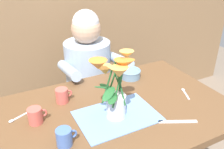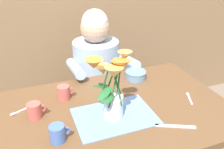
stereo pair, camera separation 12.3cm
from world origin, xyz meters
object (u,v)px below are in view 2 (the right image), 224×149
flower_vase (112,85)px  tea_cup (35,110)px  dinner_knife (175,126)px  ceramic_bowl (136,74)px  coffee_cup (64,93)px  seated_person (97,82)px  ceramic_mug (58,133)px

flower_vase → tea_cup: (-0.36, 0.14, -0.15)m
dinner_knife → tea_cup: 0.69m
ceramic_bowl → dinner_knife: bearing=-93.9°
ceramic_bowl → coffee_cup: coffee_cup is taller
seated_person → coffee_cup: (-0.32, -0.42, 0.22)m
seated_person → ceramic_bowl: seated_person is taller
ceramic_bowl → flower_vase: bearing=-130.8°
tea_cup → ceramic_mug: same height
flower_vase → coffee_cup: bearing=126.2°
flower_vase → tea_cup: 0.41m
tea_cup → coffee_cup: (0.17, 0.12, 0.00)m
tea_cup → coffee_cup: bearing=35.3°
seated_person → coffee_cup: size_ratio=12.20×
ceramic_bowl → coffee_cup: (-0.48, -0.08, 0.01)m
flower_vase → tea_cup: size_ratio=3.65×
dinner_knife → tea_cup: (-0.61, 0.31, 0.04)m
coffee_cup → ceramic_mug: (-0.09, -0.33, 0.00)m
seated_person → dinner_knife: bearing=-79.4°
flower_vase → dinner_knife: bearing=-33.6°
tea_cup → coffee_cup: 0.21m
flower_vase → coffee_cup: 0.36m
coffee_cup → ceramic_mug: 0.34m
ceramic_bowl → tea_cup: 0.68m
dinner_knife → tea_cup: tea_cup is taller
tea_cup → dinner_knife: bearing=-27.0°
ceramic_bowl → ceramic_mug: 0.70m
coffee_cup → dinner_knife: bearing=-44.0°
dinner_knife → flower_vase: bearing=172.0°
ceramic_bowl → seated_person: bearing=114.9°
ceramic_bowl → ceramic_mug: ceramic_mug is taller
tea_cup → ceramic_mug: size_ratio=1.00×
flower_vase → ceramic_bowl: (0.29, 0.34, -0.16)m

